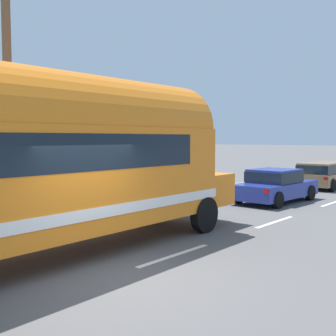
% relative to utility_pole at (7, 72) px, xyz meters
% --- Properties ---
extents(ground_plane, '(300.00, 300.00, 0.00)m').
position_rel_utility_pole_xyz_m(ground_plane, '(4.82, -0.58, -4.42)').
color(ground_plane, '#565454').
extents(lane_markings, '(4.07, 80.00, 0.01)m').
position_rel_utility_pole_xyz_m(lane_markings, '(2.05, 12.20, -4.42)').
color(lane_markings, silver).
rests_on(lane_markings, ground).
extents(sidewalk_slab, '(2.33, 90.00, 0.15)m').
position_rel_utility_pole_xyz_m(sidewalk_slab, '(-0.28, 9.42, -4.35)').
color(sidewalk_slab, gray).
rests_on(sidewalk_slab, ground).
extents(utility_pole, '(1.80, 0.24, 8.50)m').
position_rel_utility_pole_xyz_m(utility_pole, '(0.00, 0.00, 0.00)').
color(utility_pole, brown).
rests_on(utility_pole, ground).
extents(painted_bus, '(2.71, 12.23, 4.12)m').
position_rel_utility_pole_xyz_m(painted_bus, '(2.86, -1.21, -2.12)').
color(painted_bus, orange).
rests_on(painted_bus, ground).
extents(car_lead, '(2.07, 4.34, 1.37)m').
position_rel_utility_pole_xyz_m(car_lead, '(2.90, 10.07, -3.70)').
color(car_lead, navy).
rests_on(car_lead, ground).
extents(car_second, '(1.97, 4.68, 1.37)m').
position_rel_utility_pole_xyz_m(car_second, '(2.64, 16.38, -3.63)').
color(car_second, olive).
rests_on(car_second, ground).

